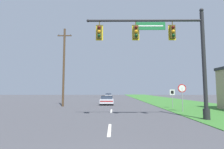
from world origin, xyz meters
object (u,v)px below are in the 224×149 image
at_px(car_ahead, 107,100).
at_px(stop_sign, 182,92).
at_px(utility_pole_near, 64,66).
at_px(far_car, 109,95).
at_px(signal_mast, 171,50).
at_px(route_sign_post, 172,94).

bearing_deg(car_ahead, stop_sign, -50.87).
bearing_deg(utility_pole_near, stop_sign, -23.66).
xyz_separation_m(far_car, stop_sign, (7.70, -33.01, 1.26)).
relative_size(signal_mast, route_sign_post, 4.09).
xyz_separation_m(signal_mast, utility_pole_near, (-10.26, 9.93, 0.34)).
bearing_deg(signal_mast, car_ahead, 110.27).
height_order(far_car, route_sign_post, route_sign_post).
xyz_separation_m(route_sign_post, utility_pole_near, (-12.76, 2.38, 3.57)).
distance_m(signal_mast, car_ahead, 14.83).
height_order(stop_sign, utility_pole_near, utility_pole_near).
relative_size(signal_mast, car_ahead, 1.83).
relative_size(car_ahead, utility_pole_near, 0.46).
xyz_separation_m(far_car, utility_pole_near, (-4.91, -27.48, 4.49)).
distance_m(car_ahead, far_car, 24.06).
xyz_separation_m(stop_sign, route_sign_post, (0.15, 3.15, -0.34)).
relative_size(car_ahead, stop_sign, 1.82).
distance_m(car_ahead, utility_pole_near, 7.77).
height_order(car_ahead, stop_sign, stop_sign).
height_order(far_car, utility_pole_near, utility_pole_near).
relative_size(stop_sign, utility_pole_near, 0.25).
bearing_deg(car_ahead, route_sign_post, -37.99).
distance_m(car_ahead, route_sign_post, 9.47).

